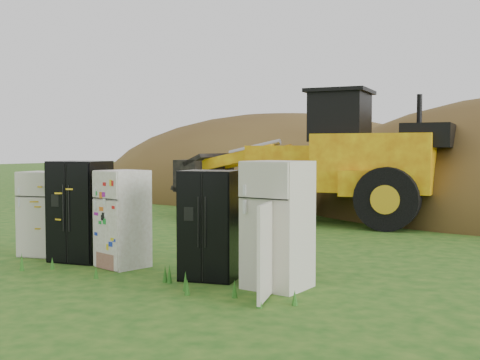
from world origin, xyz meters
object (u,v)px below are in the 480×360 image
object	(u,v)px
fridge_sticker	(123,219)
wheel_loader	(308,156)
fridge_leftmost	(43,213)
fridge_black_right	(210,225)
fridge_black_side	(80,211)
fridge_open_door	(278,225)

from	to	relation	value
fridge_sticker	wheel_loader	distance (m)	7.57
fridge_leftmost	fridge_black_right	xyz separation A→B (m)	(3.79, -0.05, 0.05)
fridge_sticker	fridge_black_side	bearing A→B (deg)	-168.19
fridge_black_side	fridge_black_right	world-z (taller)	fridge_black_side
fridge_black_side	fridge_open_door	distance (m)	3.93
fridge_black_side	fridge_black_right	distance (m)	2.78
fridge_leftmost	wheel_loader	bearing A→B (deg)	61.26
fridge_sticker	fridge_black_right	bearing A→B (deg)	12.59
fridge_open_door	fridge_black_side	bearing A→B (deg)	-177.22
fridge_sticker	wheel_loader	bearing A→B (deg)	103.56
fridge_black_side	wheel_loader	bearing A→B (deg)	72.61
fridge_leftmost	fridge_black_side	bearing A→B (deg)	-16.14
fridge_sticker	fridge_open_door	bearing A→B (deg)	12.69
fridge_black_right	fridge_open_door	world-z (taller)	fridge_open_door
fridge_leftmost	fridge_black_right	bearing A→B (deg)	-15.18
fridge_sticker	fridge_leftmost	bearing A→B (deg)	-168.59
fridge_leftmost	fridge_sticker	world-z (taller)	fridge_sticker
fridge_leftmost	fridge_black_right	world-z (taller)	fridge_black_right
fridge_black_side	wheel_loader	distance (m)	7.60
wheel_loader	fridge_black_side	bearing A→B (deg)	-104.05
fridge_leftmost	wheel_loader	xyz separation A→B (m)	(1.90, 7.47, 0.99)
fridge_black_right	wheel_loader	bearing A→B (deg)	89.39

